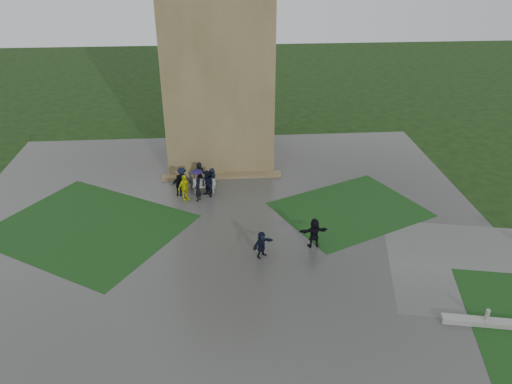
{
  "coord_description": "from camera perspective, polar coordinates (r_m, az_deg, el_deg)",
  "views": [
    {
      "loc": [
        0.08,
        -23.48,
        16.64
      ],
      "look_at": [
        2.24,
        5.75,
        1.2
      ],
      "focal_mm": 35.0,
      "sensor_mm": 36.0,
      "label": 1
    }
  ],
  "objects": [
    {
      "name": "ground",
      "position": [
        28.78,
        -3.64,
        -7.61
      ],
      "size": [
        120.0,
        120.0,
        0.0
      ],
      "primitive_type": "plane",
      "color": "black"
    },
    {
      "name": "tower",
      "position": [
        39.23,
        -4.45,
        16.47
      ],
      "size": [
        8.0,
        8.0,
        18.0
      ],
      "primitive_type": "cube",
      "color": "brown",
      "rests_on": "ground"
    },
    {
      "name": "pedestrian_mid",
      "position": [
        28.43,
        0.65,
        -6.01
      ],
      "size": [
        1.5,
        1.36,
        1.61
      ],
      "primitive_type": "imported",
      "rotation": [
        0.0,
        0.0,
        0.68
      ],
      "color": "black",
      "rests_on": "plaza"
    },
    {
      "name": "lawn_inset_right",
      "position": [
        34.03,
        10.67,
        -1.97
      ],
      "size": [
        11.12,
        10.15,
        0.01
      ],
      "primitive_type": "cube",
      "rotation": [
        0.0,
        0.0,
        0.44
      ],
      "color": "#123512",
      "rests_on": "plaza"
    },
    {
      "name": "pedestrian_near",
      "position": [
        29.44,
        6.66,
        -4.66
      ],
      "size": [
        1.75,
        0.77,
        1.84
      ],
      "primitive_type": "imported",
      "rotation": [
        0.0,
        0.0,
        3.24
      ],
      "color": "black",
      "rests_on": "plaza"
    },
    {
      "name": "bench",
      "position": [
        35.7,
        -5.94,
        0.74
      ],
      "size": [
        1.63,
        0.58,
        0.93
      ],
      "rotation": [
        0.0,
        0.0,
        -0.05
      ],
      "color": "#A2A29E",
      "rests_on": "plaza"
    },
    {
      "name": "visitor_cluster",
      "position": [
        35.22,
        -7.13,
        1.32
      ],
      "size": [
        3.26,
        3.57,
        2.62
      ],
      "color": "black",
      "rests_on": "plaza"
    },
    {
      "name": "tower_plinth",
      "position": [
        37.87,
        -3.93,
        1.86
      ],
      "size": [
        9.0,
        0.8,
        0.22
      ],
      "primitive_type": "cube",
      "color": "brown",
      "rests_on": "plaza"
    },
    {
      "name": "plaza",
      "position": [
        30.42,
        -3.71,
        -5.42
      ],
      "size": [
        34.0,
        34.0,
        0.02
      ],
      "primitive_type": "cube",
      "color": "#3B3B38",
      "rests_on": "ground"
    },
    {
      "name": "lawn_inset_left",
      "position": [
        33.24,
        -18.61,
        -3.83
      ],
      "size": [
        14.1,
        13.46,
        0.01
      ],
      "primitive_type": "cube",
      "rotation": [
        0.0,
        0.0,
        -0.56
      ],
      "color": "#123512",
      "rests_on": "plaza"
    }
  ]
}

